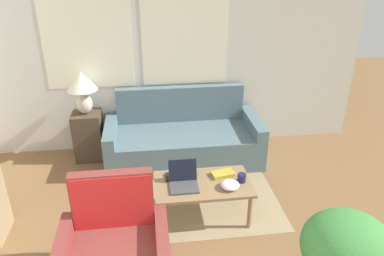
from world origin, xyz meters
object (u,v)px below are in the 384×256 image
Objects in this scene: tv_remote at (167,177)px; coffee_table at (203,187)px; potted_plant at (347,250)px; cup_navy at (192,170)px; couch at (183,140)px; laptop at (184,181)px; cup_yellow at (242,178)px; table_lamp at (82,86)px; book_red at (223,174)px; snack_bowl at (230,185)px.

coffee_table is at bearing -21.34° from tv_remote.
potted_plant is at bearing -45.15° from tv_remote.
cup_navy is 0.27m from tv_remote.
laptop is at bearing -95.82° from couch.
cup_yellow is at bearing -70.23° from couch.
tv_remote is at bearing 167.81° from cup_yellow.
table_lamp reaches higher than laptop.
potted_plant is at bearing -67.59° from couch.
couch is 1.19m from book_red.
snack_bowl is at bearing -13.19° from laptop.
couch is 10.73× the size of snack_bowl.
couch is 13.19× the size of tv_remote.
snack_bowl is 0.24× the size of potted_plant.
cup_navy is 0.37× the size of book_red.
coffee_table is 1.47m from potted_plant.
book_red is at bearing -40.54° from table_lamp.
cup_yellow is at bearing -39.40° from book_red.
potted_plant is (0.92, -1.14, 0.13)m from coffee_table.
potted_plant is at bearing -52.77° from cup_navy.
laptop is 0.22m from tv_remote.
coffee_table is 11.16× the size of cup_yellow.
table_lamp is 2.98× the size of snack_bowl.
potted_plant is at bearing -45.08° from laptop.
laptop is 0.59m from cup_yellow.
coffee_table is 3.90× the size of book_red.
tv_remote is (-0.35, 0.14, 0.06)m from coffee_table.
cup_navy is at bearing -45.44° from table_lamp.
snack_bowl is (0.33, -0.30, -0.01)m from cup_navy.
laptop is at bearing -52.47° from table_lamp.
cup_navy is 0.50× the size of snack_bowl.
couch is 2.04× the size of coffee_table.
table_lamp is 0.70× the size of potted_plant.
tv_remote is (0.95, -1.28, -0.58)m from table_lamp.
cup_yellow reaches higher than snack_bowl.
book_red is (0.42, 0.13, -0.04)m from laptop.
snack_bowl is 0.74× the size of book_red.
tv_remote is at bearing 177.63° from book_red.
book_red is at bearing 140.60° from cup_yellow.
tv_remote is 0.19× the size of potted_plant.
laptop reaches higher than snack_bowl.
snack_bowl is at bearing -77.02° from couch.
couch is 1.26m from coffee_table.
cup_navy is at bearing 9.73° from tv_remote.
potted_plant is at bearing -64.67° from cup_yellow.
couch is 1.09m from cup_navy.
couch is at bearing 89.18° from cup_navy.
cup_navy is 0.52m from cup_yellow.
coffee_table is at bearing 128.96° from potted_plant.
cup_navy is at bearing 137.60° from snack_bowl.
coffee_table is 0.29m from snack_bowl.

